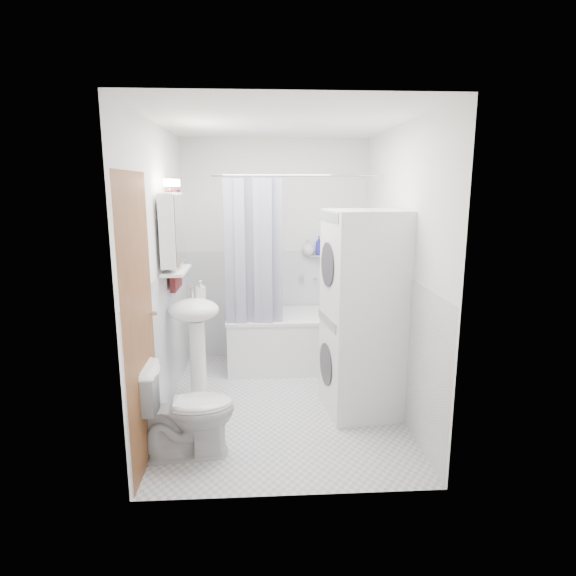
{
  "coord_description": "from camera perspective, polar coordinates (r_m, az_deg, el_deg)",
  "views": [
    {
      "loc": [
        -0.18,
        -3.98,
        1.91
      ],
      "look_at": [
        0.06,
        0.15,
        1.03
      ],
      "focal_mm": 30.0,
      "sensor_mm": 36.0,
      "label": 1
    }
  ],
  "objects": [
    {
      "name": "shampoo_b",
      "position": [
        5.3,
        3.67,
        4.37
      ],
      "size": [
        0.08,
        0.21,
        0.08
      ],
      "primitive_type": "imported",
      "color": "#252696",
      "rests_on": "shower_caddy"
    },
    {
      "name": "tub_spout",
      "position": [
        5.36,
        3.23,
        1.18
      ],
      "size": [
        0.04,
        0.12,
        0.04
      ],
      "primitive_type": "cylinder",
      "rotation": [
        1.57,
        0.0,
        0.0
      ],
      "color": "silver",
      "rests_on": "room_walls"
    },
    {
      "name": "towel",
      "position": [
        4.42,
        -13.34,
        5.71
      ],
      "size": [
        0.07,
        0.37,
        0.9
      ],
      "color": "#591823",
      "rests_on": "room_walls"
    },
    {
      "name": "shelf_bottle",
      "position": [
        4.04,
        -13.47,
        2.32
      ],
      "size": [
        0.07,
        0.18,
        0.07
      ],
      "primitive_type": "imported",
      "color": "gray",
      "rests_on": "shelf"
    },
    {
      "name": "medicine_cabinet",
      "position": [
        4.15,
        -13.53,
        6.99
      ],
      "size": [
        0.13,
        0.5,
        0.71
      ],
      "color": "white",
      "rests_on": "room_walls"
    },
    {
      "name": "curtain_rod",
      "position": [
        4.62,
        1.78,
        13.19
      ],
      "size": [
        1.7,
        0.02,
        0.02
      ],
      "primitive_type": "cylinder",
      "rotation": [
        0.0,
        1.57,
        0.0
      ],
      "color": "silver",
      "rests_on": "room_walls"
    },
    {
      "name": "shower_curtain",
      "position": [
        4.64,
        -4.12,
        3.88
      ],
      "size": [
        0.55,
        0.02,
        1.45
      ],
      "color": "#131543",
      "rests_on": "curtain_rod"
    },
    {
      "name": "shower_caddy",
      "position": [
        5.31,
        3.81,
        3.83
      ],
      "size": [
        0.22,
        0.06,
        0.02
      ],
      "primitive_type": "cube",
      "color": "silver",
      "rests_on": "room_walls"
    },
    {
      "name": "sink",
      "position": [
        4.29,
        -10.97,
        -4.48
      ],
      "size": [
        0.44,
        0.37,
        1.04
      ],
      "color": "white",
      "rests_on": "ground"
    },
    {
      "name": "room_walls",
      "position": [
        4.0,
        -0.8,
        6.01
      ],
      "size": [
        2.6,
        2.6,
        2.6
      ],
      "color": "white",
      "rests_on": "ground"
    },
    {
      "name": "shampoo_a",
      "position": [
        5.29,
        2.38,
        4.64
      ],
      "size": [
        0.13,
        0.17,
        0.13
      ],
      "primitive_type": "imported",
      "color": "gray",
      "rests_on": "shower_caddy"
    },
    {
      "name": "shelf",
      "position": [
        4.2,
        -13.09,
        2.03
      ],
      "size": [
        0.18,
        0.54,
        0.02
      ],
      "primitive_type": "cube",
      "color": "silver",
      "rests_on": "room_walls"
    },
    {
      "name": "floor",
      "position": [
        4.41,
        -0.74,
        -13.55
      ],
      "size": [
        2.6,
        2.6,
        0.0
      ],
      "primitive_type": "plane",
      "color": "silver",
      "rests_on": "ground"
    },
    {
      "name": "door",
      "position": [
        3.63,
        -15.55,
        -2.9
      ],
      "size": [
        0.05,
        2.0,
        2.0
      ],
      "color": "brown",
      "rests_on": "ground"
    },
    {
      "name": "bathtub",
      "position": [
        5.16,
        1.36,
        -5.86
      ],
      "size": [
        1.52,
        0.72,
        0.58
      ],
      "color": "white",
      "rests_on": "ground"
    },
    {
      "name": "wainscot",
      "position": [
        4.47,
        -0.94,
        -4.96
      ],
      "size": [
        1.98,
        2.58,
        2.58
      ],
      "color": "white",
      "rests_on": "ground"
    },
    {
      "name": "soap_pump",
      "position": [
        4.37,
        -10.28,
        -0.82
      ],
      "size": [
        0.08,
        0.17,
        0.08
      ],
      "primitive_type": "imported",
      "color": "gray",
      "rests_on": "sink"
    },
    {
      "name": "toilet",
      "position": [
        3.6,
        -12.01,
        -14.0
      ],
      "size": [
        0.73,
        0.46,
        0.68
      ],
      "primitive_type": "imported",
      "rotation": [
        0.0,
        0.0,
        1.67
      ],
      "color": "white",
      "rests_on": "ground"
    },
    {
      "name": "shelf_cup",
      "position": [
        4.3,
        -12.87,
        3.13
      ],
      "size": [
        0.1,
        0.09,
        0.1
      ],
      "primitive_type": "imported",
      "color": "gray",
      "rests_on": "shelf"
    },
    {
      "name": "washer_dryer",
      "position": [
        4.06,
        8.92,
        -3.05
      ],
      "size": [
        0.68,
        0.68,
        1.72
      ],
      "rotation": [
        0.0,
        0.0,
        0.12
      ],
      "color": "white",
      "rests_on": "ground"
    }
  ]
}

